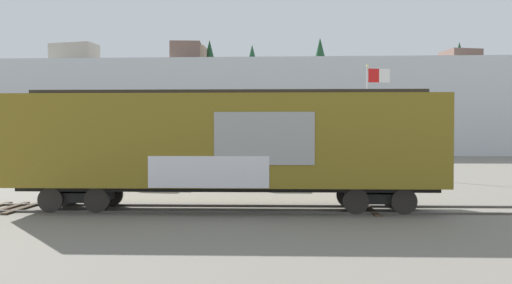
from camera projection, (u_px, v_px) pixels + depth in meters
name	position (u px, v px, depth m)	size (l,w,h in m)	color
ground_plane	(207.00, 210.00, 16.00)	(260.00, 260.00, 0.00)	slate
track	(203.00, 209.00, 15.99)	(60.01, 2.87, 0.08)	#4C4742
freight_car	(227.00, 142.00, 15.92)	(15.69, 2.93, 4.52)	olive
flagpole	(373.00, 102.00, 29.37)	(1.70, 0.39, 7.68)	silver
hillside	(258.00, 113.00, 75.66)	(110.91, 38.60, 17.48)	silver
parked_car_green	(143.00, 172.00, 23.01)	(4.17, 2.22, 1.65)	#1E5933
parked_car_blue	(262.00, 172.00, 22.96)	(4.13, 1.97, 1.65)	navy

